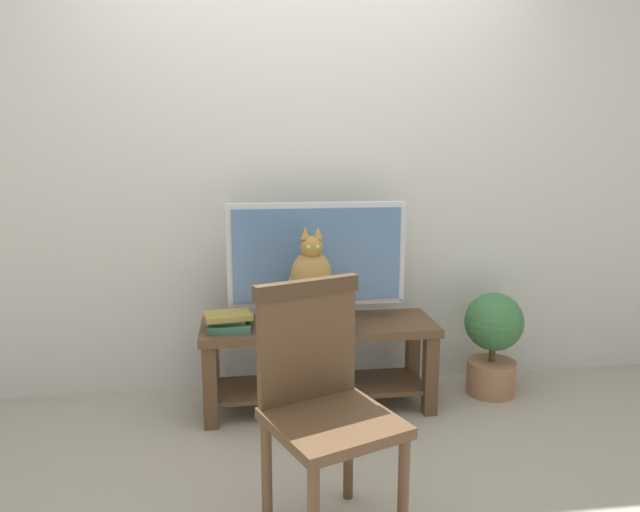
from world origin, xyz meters
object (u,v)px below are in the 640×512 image
at_px(tv, 317,258).
at_px(book_stack, 230,321).
at_px(tv_stand, 319,350).
at_px(media_box, 311,321).
at_px(cat, 311,282).
at_px(wooden_chair, 321,392).
at_px(potted_plant, 493,339).

distance_m(tv, book_stack, 0.56).
distance_m(tv_stand, book_stack, 0.50).
xyz_separation_m(media_box, cat, (0.00, -0.01, 0.21)).
distance_m(wooden_chair, potted_plant, 1.55).
bearing_deg(potted_plant, cat, -172.21).
distance_m(tv_stand, wooden_chair, 1.03).
height_order(tv_stand, potted_plant, potted_plant).
distance_m(media_box, book_stack, 0.41).
bearing_deg(wooden_chair, tv_stand, 82.86).
height_order(tv_stand, cat, cat).
distance_m(tv, cat, 0.19).
bearing_deg(media_box, potted_plant, 7.00).
height_order(tv, media_box, tv).
bearing_deg(tv, media_box, -109.17).
bearing_deg(tv_stand, cat, -118.58).
height_order(cat, book_stack, cat).
distance_m(tv_stand, tv, 0.49).
xyz_separation_m(tv_stand, cat, (-0.05, -0.09, 0.39)).
bearing_deg(wooden_chair, cat, 85.33).
height_order(tv_stand, book_stack, book_stack).
relative_size(book_stack, potted_plant, 0.43).
bearing_deg(media_box, tv, 70.83).
relative_size(cat, potted_plant, 0.78).
bearing_deg(wooden_chair, book_stack, 109.68).
xyz_separation_m(cat, book_stack, (-0.41, 0.04, -0.20)).
distance_m(tv, media_box, 0.34).
relative_size(tv_stand, wooden_chair, 1.34).
bearing_deg(tv, cat, -107.26).
distance_m(tv_stand, cat, 0.41).
relative_size(media_box, potted_plant, 0.73).
height_order(tv, book_stack, tv).
height_order(wooden_chair, potted_plant, wooden_chair).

